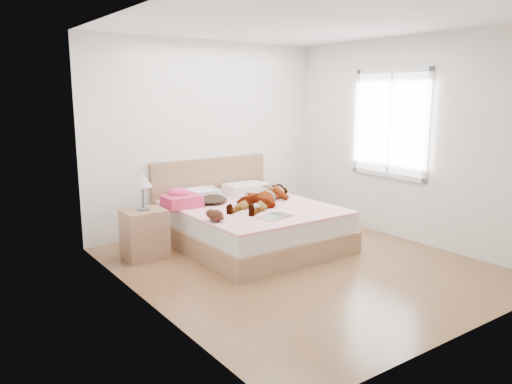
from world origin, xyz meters
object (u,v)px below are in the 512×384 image
(coffee_mug, at_px, (257,207))
(plush_toy, at_px, (215,215))
(bed, at_px, (248,222))
(nightstand, at_px, (144,230))
(phone, at_px, (214,187))
(magazine, at_px, (276,216))
(towel, at_px, (181,199))
(woman, at_px, (264,195))

(coffee_mug, xyz_separation_m, plush_toy, (-0.67, -0.14, 0.02))
(bed, distance_m, plush_toy, 0.97)
(coffee_mug, relative_size, nightstand, 0.12)
(bed, xyz_separation_m, plush_toy, (-0.77, -0.50, 0.30))
(plush_toy, bearing_deg, nightstand, 126.27)
(bed, relative_size, nightstand, 2.06)
(phone, bearing_deg, nightstand, 154.80)
(phone, height_order, nightstand, nightstand)
(magazine, bearing_deg, coffee_mug, 89.99)
(nightstand, bearing_deg, plush_toy, -53.73)
(phone, relative_size, nightstand, 0.10)
(towel, bearing_deg, phone, -0.55)
(woman, relative_size, nightstand, 1.49)
(magazine, bearing_deg, nightstand, 141.64)
(woman, height_order, nightstand, nightstand)
(woman, xyz_separation_m, bed, (-0.23, 0.03, -0.34))
(phone, height_order, bed, bed)
(nightstand, bearing_deg, phone, 7.93)
(woman, height_order, plush_toy, woman)
(magazine, relative_size, coffee_mug, 3.62)
(nightstand, bearing_deg, coffee_mug, -26.06)
(bed, distance_m, coffee_mug, 0.47)
(phone, xyz_separation_m, towel, (-0.47, 0.00, -0.10))
(towel, distance_m, magazine, 1.27)
(towel, bearing_deg, coffee_mug, -49.10)
(coffee_mug, height_order, nightstand, nightstand)
(magazine, distance_m, plush_toy, 0.71)
(magazine, distance_m, coffee_mug, 0.36)
(woman, height_order, magazine, woman)
(towel, height_order, nightstand, nightstand)
(bed, bearing_deg, coffee_mug, -106.30)
(plush_toy, height_order, nightstand, nightstand)
(magazine, relative_size, plush_toy, 1.74)
(phone, height_order, towel, towel)
(towel, height_order, magazine, towel)
(towel, xyz_separation_m, nightstand, (-0.56, -0.15, -0.27))
(phone, xyz_separation_m, bed, (0.27, -0.37, -0.43))
(bed, bearing_deg, magazine, -98.32)
(towel, relative_size, magazine, 1.06)
(towel, xyz_separation_m, plush_toy, (-0.03, -0.87, -0.03))
(magazine, height_order, plush_toy, plush_toy)
(bed, relative_size, coffee_mug, 17.50)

